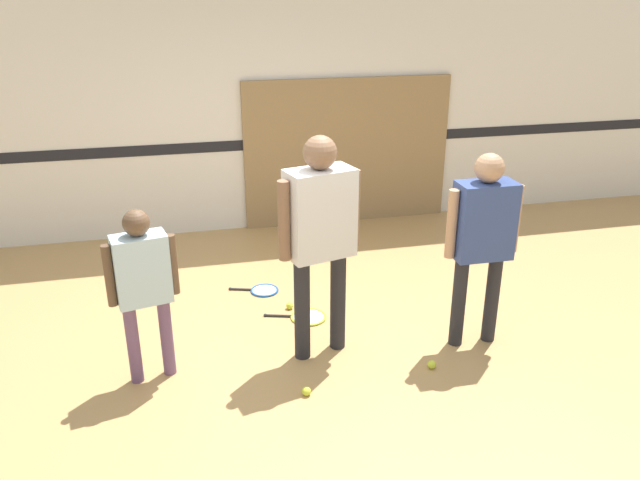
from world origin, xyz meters
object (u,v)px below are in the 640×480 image
object	(u,v)px
person_instructor	(320,225)
tennis_ball_near_instructor	(306,391)
racket_second_spare	(262,290)
racket_spare_on_floor	(306,317)
tennis_ball_stray_left	(432,365)
person_student_left	(143,278)
tennis_ball_by_spare_racket	(290,306)
person_student_right	(483,230)

from	to	relation	value
person_instructor	tennis_ball_near_instructor	size ratio (longest dim) A/B	26.82
person_instructor	racket_second_spare	size ratio (longest dim) A/B	3.48
person_instructor	racket_spare_on_floor	xyz separation A→B (m)	(0.01, 0.56, -1.08)
tennis_ball_near_instructor	tennis_ball_stray_left	bearing A→B (deg)	6.31
racket_second_spare	tennis_ball_stray_left	world-z (taller)	tennis_ball_stray_left
person_student_left	tennis_ball_stray_left	world-z (taller)	person_student_left
person_student_left	tennis_ball_near_instructor	xyz separation A→B (m)	(1.07, -0.49, -0.79)
racket_second_spare	tennis_ball_by_spare_racket	bearing A→B (deg)	132.88
person_student_left	person_student_right	distance (m)	2.57
tennis_ball_by_spare_racket	person_student_left	bearing A→B (deg)	-145.86
person_student_left	tennis_ball_near_instructor	distance (m)	1.42
tennis_ball_stray_left	tennis_ball_near_instructor	bearing A→B (deg)	-173.69
person_instructor	person_student_left	world-z (taller)	person_instructor
person_instructor	person_student_right	world-z (taller)	person_instructor
person_student_right	racket_spare_on_floor	size ratio (longest dim) A/B	2.73
racket_spare_on_floor	tennis_ball_by_spare_racket	bearing A→B (deg)	-42.79
person_student_left	racket_spare_on_floor	world-z (taller)	person_student_left
person_student_right	racket_second_spare	size ratio (longest dim) A/B	3.15
person_student_right	tennis_ball_by_spare_racket	distance (m)	1.90
racket_spare_on_floor	tennis_ball_stray_left	bearing A→B (deg)	145.25
person_instructor	racket_spare_on_floor	world-z (taller)	person_instructor
person_instructor	racket_spare_on_floor	bearing A→B (deg)	74.99
racket_second_spare	tennis_ball_by_spare_racket	xyz separation A→B (m)	(0.19, -0.41, 0.02)
racket_spare_on_floor	racket_second_spare	xyz separation A→B (m)	(-0.31, 0.61, 0.00)
person_instructor	tennis_ball_stray_left	distance (m)	1.39
tennis_ball_stray_left	person_student_right	bearing A→B (deg)	31.91
person_student_left	racket_second_spare	size ratio (longest dim) A/B	2.63
racket_spare_on_floor	racket_second_spare	size ratio (longest dim) A/B	1.15
tennis_ball_stray_left	racket_second_spare	bearing A→B (deg)	124.12
tennis_ball_near_instructor	tennis_ball_by_spare_racket	bearing A→B (deg)	84.68
tennis_ball_stray_left	tennis_ball_by_spare_racket	bearing A→B (deg)	126.90
tennis_ball_by_spare_racket	racket_spare_on_floor	bearing A→B (deg)	-59.92
tennis_ball_near_instructor	tennis_ball_by_spare_racket	distance (m)	1.31
person_instructor	person_student_left	distance (m)	1.33
person_student_right	tennis_ball_near_instructor	world-z (taller)	person_student_right
racket_spare_on_floor	tennis_ball_near_instructor	distance (m)	1.13
tennis_ball_near_instructor	tennis_ball_stray_left	world-z (taller)	same
person_student_right	tennis_ball_by_spare_racket	size ratio (longest dim) A/B	24.27
racket_second_spare	tennis_ball_stray_left	bearing A→B (deg)	142.05
person_instructor	person_student_right	distance (m)	1.27
tennis_ball_by_spare_racket	tennis_ball_stray_left	xyz separation A→B (m)	(0.89, -1.19, 0.00)
racket_spare_on_floor	tennis_ball_by_spare_racket	xyz separation A→B (m)	(-0.11, 0.20, 0.02)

